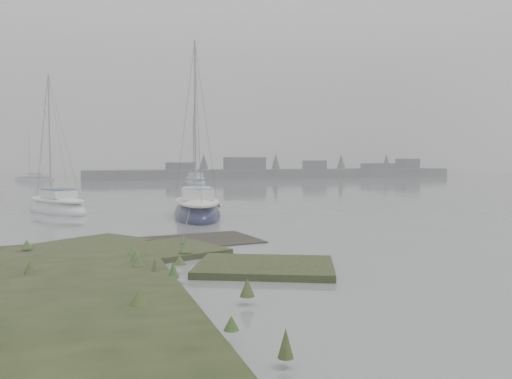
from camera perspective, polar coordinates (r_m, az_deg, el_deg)
name	(u,v)px	position (r m, az deg, el deg)	size (l,w,h in m)	color
ground	(132,194)	(42.77, -14.02, -0.54)	(160.00, 160.00, 0.00)	slate
far_shoreline	(283,172)	(80.54, 3.12, 1.96)	(60.00, 8.00, 4.15)	#4C4F51
sailboat_main	(197,211)	(25.21, -6.76, -2.46)	(3.29, 7.12, 9.67)	#111433
sailboat_white	(57,207)	(29.53, -21.78, -1.91)	(4.29, 6.08, 8.23)	silver
sailboat_far_b	(195,182)	(59.19, -6.97, 0.86)	(2.06, 6.23, 8.78)	#B7BCC2
sailboat_far_c	(35,179)	(75.24, -23.94, 1.09)	(5.39, 2.52, 7.31)	#A6AAAF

